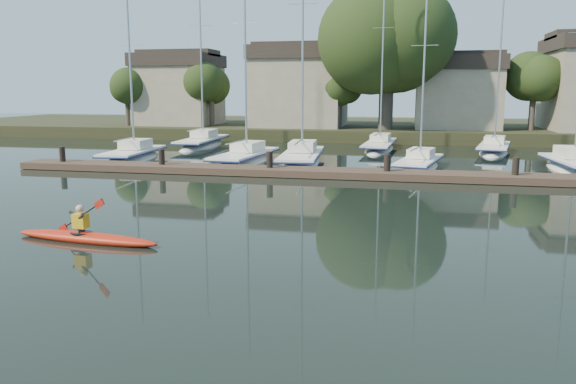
% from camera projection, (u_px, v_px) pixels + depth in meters
% --- Properties ---
extents(ground, '(160.00, 160.00, 0.00)m').
position_uv_depth(ground, '(252.00, 254.00, 15.06)').
color(ground, black).
rests_on(ground, ground).
extents(kayak, '(4.77, 1.23, 1.51)m').
position_uv_depth(kayak, '(85.00, 235.00, 16.29)').
color(kayak, '#AF350D').
rests_on(kayak, ground).
extents(dock, '(34.00, 2.00, 1.80)m').
position_uv_depth(dock, '(327.00, 173.00, 28.48)').
color(dock, '#4E3A2C').
rests_on(dock, ground).
extents(sailboat_0, '(2.78, 7.93, 12.35)m').
position_uv_depth(sailboat_0, '(134.00, 163.00, 35.43)').
color(sailboat_0, white).
rests_on(sailboat_0, ground).
extents(sailboat_1, '(2.87, 8.80, 14.14)m').
position_uv_depth(sailboat_1, '(245.00, 166.00, 34.09)').
color(sailboat_1, white).
rests_on(sailboat_1, ground).
extents(sailboat_2, '(3.00, 9.74, 15.88)m').
position_uv_depth(sailboat_2, '(302.00, 166.00, 33.79)').
color(sailboat_2, white).
rests_on(sailboat_2, ground).
extents(sailboat_3, '(3.29, 7.48, 11.68)m').
position_uv_depth(sailboat_3, '(419.00, 171.00, 31.52)').
color(sailboat_3, white).
rests_on(sailboat_3, ground).
extents(sailboat_4, '(2.79, 7.66, 12.78)m').
position_uv_depth(sailboat_4, '(574.00, 175.00, 30.47)').
color(sailboat_4, white).
rests_on(sailboat_4, ground).
extents(sailboat_5, '(2.61, 9.57, 15.70)m').
position_uv_depth(sailboat_5, '(203.00, 149.00, 43.80)').
color(sailboat_5, white).
rests_on(sailboat_5, ground).
extents(sailboat_6, '(2.49, 9.49, 14.93)m').
position_uv_depth(sailboat_6, '(379.00, 152.00, 41.42)').
color(sailboat_6, white).
rests_on(sailboat_6, ground).
extents(sailboat_7, '(3.42, 7.84, 12.26)m').
position_uv_depth(sailboat_7, '(493.00, 155.00, 39.36)').
color(sailboat_7, white).
rests_on(sailboat_7, ground).
extents(shore, '(90.00, 25.25, 12.75)m').
position_uv_depth(shore, '(384.00, 102.00, 52.89)').
color(shore, black).
rests_on(shore, ground).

